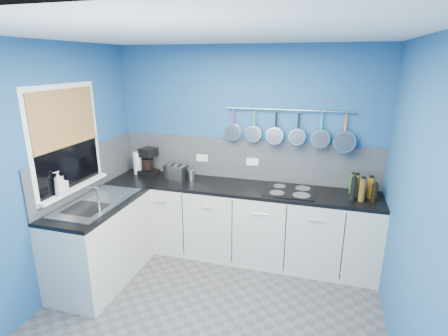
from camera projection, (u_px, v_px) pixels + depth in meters
The scene contains 43 objects.
floor at pixel (207, 319), 3.30m from camera, with size 3.20×3.00×0.02m, color #47474C.
ceiling at pixel (202, 32), 2.57m from camera, with size 3.20×3.00×0.02m, color white.
wall_back at pixel (245, 151), 4.32m from camera, with size 3.20×0.02×2.50m, color #1F4F85.
wall_front at pixel (92, 312), 1.55m from camera, with size 3.20×0.02×2.50m, color #1F4F85.
wall_left at pixel (46, 177), 3.36m from camera, with size 0.02×3.00×2.50m, color #1F4F85.
wall_right at pixel (418, 216), 2.50m from camera, with size 0.02×3.00×2.50m, color #1F4F85.
backsplash_back at pixel (245, 159), 4.33m from camera, with size 3.20×0.02×0.50m, color slate.
backsplash_left at pixel (89, 169), 3.94m from camera, with size 0.02×1.80×0.50m, color slate.
cabinet_run_back at pixel (238, 222), 4.28m from camera, with size 3.20×0.60×0.86m, color beige.
worktop_back at pixel (239, 188), 4.14m from camera, with size 3.20×0.60×0.04m, color black.
cabinet_run_left at pixel (101, 243), 3.80m from camera, with size 0.60×1.20×0.86m, color beige.
worktop_left at pixel (97, 204), 3.67m from camera, with size 0.60×1.20×0.04m, color black.
window_frame at pixel (66, 140), 3.54m from camera, with size 0.01×1.00×1.10m, color white.
window_glass at pixel (67, 140), 3.54m from camera, with size 0.01×0.90×1.00m, color black.
bamboo_blind at pixel (65, 118), 3.47m from camera, with size 0.01×0.90×0.55m, color olive.
window_sill at pixel (75, 188), 3.69m from camera, with size 0.10×0.98×0.03m, color white.
sink_unit at pixel (97, 202), 3.66m from camera, with size 0.50×0.95×0.01m, color silver.
mixer_tap at pixel (98, 199), 3.41m from camera, with size 0.12×0.08×0.26m, color silver, non-canonical shape.
socket_left at pixel (202, 158), 4.47m from camera, with size 0.15×0.01×0.09m, color white.
socket_right at pixel (252, 162), 4.30m from camera, with size 0.15×0.01×0.09m, color white.
pot_rail at pixel (288, 110), 3.98m from camera, with size 0.02×0.02×1.45m, color silver.
soap_bottle_a at pixel (59, 183), 3.43m from camera, with size 0.09×0.09×0.24m, color white.
soap_bottle_b at pixel (63, 185), 3.49m from camera, with size 0.08×0.08×0.17m, color white.
paper_towel at pixel (138, 163), 4.56m from camera, with size 0.13×0.13×0.29m, color white.
coffee_maker at pixel (148, 162), 4.50m from camera, with size 0.20×0.22×0.35m, color black, non-canonical shape.
toaster at pixel (176, 172), 4.39m from camera, with size 0.26×0.15×0.17m, color silver.
canister at pixel (191, 175), 4.35m from camera, with size 0.09×0.09×0.13m, color silver.
hob at pixel (290, 191), 3.97m from camera, with size 0.55×0.48×0.01m, color black.
pan_0 at pixel (233, 124), 4.20m from camera, with size 0.20×0.06×0.39m, color silver, non-canonical shape.
pan_1 at pixel (254, 125), 4.13m from camera, with size 0.19×0.08×0.38m, color silver, non-canonical shape.
pan_2 at pixel (276, 127), 4.06m from camera, with size 0.20×0.11×0.39m, color silver, non-canonical shape.
pan_3 at pixel (298, 127), 3.99m from camera, with size 0.19×0.12×0.38m, color silver, non-canonical shape.
pan_4 at pixel (321, 129), 3.93m from camera, with size 0.21×0.11×0.40m, color silver, non-canonical shape.
pan_5 at pixel (345, 132), 3.86m from camera, with size 0.24×0.12×0.43m, color silver, non-canonical shape.
condiment_0 at pixel (372, 187), 3.82m from camera, with size 0.06×0.06×0.20m, color #3F721E.
condiment_1 at pixel (363, 190), 3.87m from camera, with size 0.05×0.05×0.10m, color brown.
condiment_2 at pixel (352, 184), 3.89m from camera, with size 0.05×0.05×0.22m, color #265919.
condiment_3 at pixel (370, 188), 3.75m from camera, with size 0.07×0.07×0.23m, color #8C5914.
condiment_4 at pixel (362, 190), 3.77m from camera, with size 0.07×0.07×0.17m, color #4C190C.
condiment_5 at pixel (356, 186), 3.76m from camera, with size 0.07×0.07×0.25m, color olive.
condiment_6 at pixel (374, 193), 3.66m from camera, with size 0.06×0.06×0.19m, color black.
condiment_7 at pixel (362, 190), 3.66m from camera, with size 0.07×0.07×0.25m, color brown.
condiment_8 at pixel (353, 189), 3.69m from camera, with size 0.06×0.06×0.25m, color black.
Camera 1 is at (0.92, -2.59, 2.31)m, focal length 28.23 mm.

